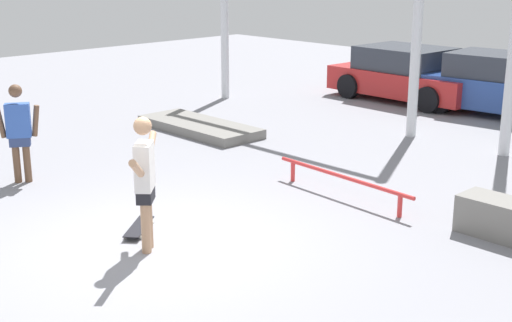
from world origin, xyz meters
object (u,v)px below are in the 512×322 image
skateboarder (145,177)px  parked_car_red (408,75)px  grind_rail (343,179)px  bystander (19,129)px  manual_pad (199,127)px  skateboard (139,227)px  parked_car_blue (507,86)px

skateboarder → parked_car_red: 10.94m
grind_rail → bystander: size_ratio=1.67×
skateboarder → grind_rail: skateboarder is taller
skateboarder → manual_pad: 6.31m
skateboarder → bystander: bearing=-137.4°
skateboard → parked_car_red: parked_car_red is taller
parked_car_red → parked_car_blue: 2.59m
skateboard → grind_rail: (1.00, 3.00, 0.23)m
parked_car_blue → bystander: 10.77m
skateboarder → grind_rail: bearing=128.5°
grind_rail → parked_car_red: size_ratio=0.67×
grind_rail → parked_car_blue: (-1.14, 7.27, 0.38)m
parked_car_blue → skateboard: bearing=-94.7°
grind_rail → parked_car_blue: 7.37m
parked_car_red → bystander: bystander is taller
skateboard → bystander: bystander is taller
skateboarder → skateboard: skateboarder is taller
skateboard → bystander: 3.19m
skateboard → bystander: size_ratio=0.47×
manual_pad → bystander: size_ratio=1.79×
parked_car_red → grind_rail: bearing=-60.7°
parked_car_red → parked_car_blue: size_ratio=0.92×
grind_rail → parked_car_blue: parked_car_blue is taller
manual_pad → bystander: (0.70, -4.27, 0.78)m
parked_car_blue → bystander: (-2.94, -10.36, 0.21)m
manual_pad → grind_rail: grind_rail is taller
skateboard → skateboarder: bearing=25.8°
skateboarder → grind_rail: 3.37m
manual_pad → grind_rail: (4.78, -1.19, 0.19)m
grind_rail → bystander: (-4.08, -3.09, 0.59)m
skateboard → manual_pad: 5.65m
manual_pad → grind_rail: size_ratio=1.08×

